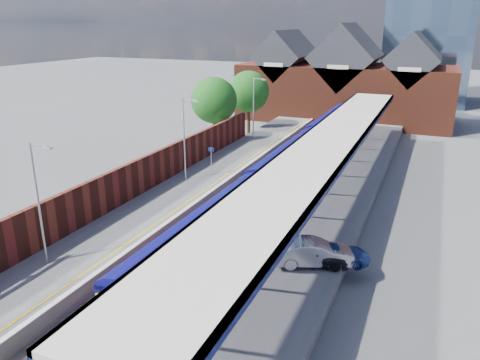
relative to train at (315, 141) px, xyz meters
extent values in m
plane|color=#5B5B5E|center=(-1.49, -5.13, -2.12)|extent=(240.00, 240.00, 0.00)
cube|color=#473D33|center=(-1.49, -15.13, -2.09)|extent=(6.00, 76.00, 0.06)
cube|color=slate|center=(-3.71, -15.13, -2.00)|extent=(0.07, 76.00, 0.14)
cube|color=slate|center=(-2.27, -15.13, -2.00)|extent=(0.07, 76.00, 0.14)
cube|color=slate|center=(-0.71, -15.13, -2.00)|extent=(0.07, 76.00, 0.14)
cube|color=slate|center=(0.73, -15.13, -2.00)|extent=(0.07, 76.00, 0.14)
cube|color=#565659|center=(-6.99, -15.13, -1.62)|extent=(5.00, 76.00, 1.00)
cube|color=#565659|center=(4.51, -15.13, -1.62)|extent=(6.00, 76.00, 1.00)
cube|color=silver|center=(-4.64, -15.13, -1.10)|extent=(0.30, 76.00, 0.05)
cube|color=silver|center=(1.66, -15.13, -1.10)|extent=(0.30, 76.00, 0.05)
cube|color=yellow|center=(-5.24, -15.13, -1.12)|extent=(0.14, 76.00, 0.01)
cube|color=#0D0C59|center=(0.01, -24.78, -0.22)|extent=(3.03, 16.04, 2.50)
cube|color=#0D0C59|center=(0.01, -24.78, 1.03)|extent=(3.03, 16.04, 0.60)
cube|color=#0D0C59|center=(0.01, -8.18, -0.22)|extent=(3.03, 16.04, 2.50)
cube|color=#0D0C59|center=(0.01, -8.18, 1.03)|extent=(3.03, 16.04, 0.60)
cube|color=#0D0C59|center=(0.01, 8.42, -0.22)|extent=(3.03, 16.04, 2.50)
cube|color=#0D0C59|center=(0.01, 8.42, 1.03)|extent=(3.03, 16.04, 0.60)
cube|color=#0D0C59|center=(0.01, 25.02, -0.22)|extent=(3.03, 16.04, 2.50)
cube|color=#0D0C59|center=(0.01, 25.02, 1.03)|extent=(3.03, 16.04, 0.60)
cube|color=black|center=(-1.41, 0.12, 0.23)|extent=(0.04, 60.54, 0.70)
cube|color=orange|center=(-1.42, 0.12, -0.57)|extent=(0.03, 55.27, 0.30)
cube|color=red|center=(-1.43, 0.12, -0.82)|extent=(0.03, 55.27, 0.30)
cube|color=#F2B20C|center=(0.01, -32.70, -0.42)|extent=(2.82, 0.34, 2.10)
cube|color=black|center=(0.01, -32.80, 0.43)|extent=(2.30, 0.19, 0.90)
cube|color=black|center=(0.01, -30.38, -1.82)|extent=(2.00, 2.40, 0.60)
cube|color=black|center=(0.01, 30.62, -1.82)|extent=(2.00, 2.40, 0.60)
cylinder|color=navy|center=(3.51, -32.13, 0.98)|extent=(0.24, 0.24, 4.20)
cylinder|color=navy|center=(3.51, -27.13, 0.98)|extent=(0.24, 0.24, 4.20)
cylinder|color=navy|center=(3.51, -22.13, 0.98)|extent=(0.24, 0.24, 4.20)
cylinder|color=navy|center=(3.51, -17.13, 0.98)|extent=(0.24, 0.24, 4.20)
cylinder|color=navy|center=(3.51, -12.13, 0.98)|extent=(0.24, 0.24, 4.20)
cylinder|color=navy|center=(3.51, -7.13, 0.98)|extent=(0.24, 0.24, 4.20)
cylinder|color=navy|center=(3.51, -2.13, 0.98)|extent=(0.24, 0.24, 4.20)
cylinder|color=navy|center=(3.51, 2.87, 0.98)|extent=(0.24, 0.24, 4.20)
cylinder|color=navy|center=(3.51, 7.87, 0.98)|extent=(0.24, 0.24, 4.20)
cube|color=beige|center=(4.01, -13.13, 3.23)|extent=(4.50, 52.00, 0.25)
cube|color=navy|center=(1.86, -13.13, 3.08)|extent=(0.20, 52.00, 0.55)
cube|color=navy|center=(6.16, -13.13, 3.08)|extent=(0.20, 52.00, 0.55)
cylinder|color=#A5A8AA|center=(-7.99, -29.13, 2.38)|extent=(0.12, 0.12, 7.00)
cube|color=#A5A8AA|center=(-7.39, -29.13, 5.78)|extent=(1.20, 0.08, 0.08)
cube|color=#A5A8AA|center=(-6.79, -29.13, 5.68)|extent=(0.45, 0.18, 0.12)
cylinder|color=#A5A8AA|center=(-7.99, -13.13, 2.38)|extent=(0.12, 0.12, 7.00)
cube|color=#A5A8AA|center=(-7.39, -13.13, 5.78)|extent=(1.20, 0.08, 0.08)
cube|color=#A5A8AA|center=(-6.79, -13.13, 5.68)|extent=(0.45, 0.18, 0.12)
cylinder|color=#A5A8AA|center=(-7.99, 2.87, 2.38)|extent=(0.12, 0.12, 7.00)
cube|color=#A5A8AA|center=(-7.39, 2.87, 5.78)|extent=(1.20, 0.08, 0.08)
cube|color=#A5A8AA|center=(-6.79, 2.87, 5.68)|extent=(0.45, 0.18, 0.12)
cylinder|color=#A5A8AA|center=(-6.49, -11.13, 0.13)|extent=(0.08, 0.08, 2.50)
cube|color=#0C194C|center=(-6.49, -11.13, 1.18)|extent=(0.55, 0.06, 0.35)
cube|color=#5E2718|center=(-9.59, -21.13, 0.28)|extent=(0.35, 50.00, 2.80)
cube|color=#5E2718|center=(-1.49, 22.87, 1.88)|extent=(30.00, 12.00, 8.00)
cube|color=#232328|center=(-10.49, 22.87, 7.08)|extent=(7.13, 12.00, 7.13)
cube|color=#232328|center=(-1.49, 22.87, 7.08)|extent=(9.16, 12.00, 9.16)
cube|color=#232328|center=(7.51, 22.87, 7.08)|extent=(7.13, 12.00, 7.13)
cube|color=beige|center=(-10.49, 16.82, 6.08)|extent=(2.80, 0.15, 0.50)
cube|color=beige|center=(-1.49, 16.82, 6.08)|extent=(2.80, 0.15, 0.50)
cube|color=beige|center=(7.51, 16.82, 6.08)|extent=(2.80, 0.15, 0.50)
cylinder|color=#382314|center=(-11.99, 0.87, -0.12)|extent=(0.44, 0.44, 4.00)
sphere|color=#124514|center=(-11.99, 0.87, 3.38)|extent=(5.20, 5.20, 5.20)
sphere|color=#124514|center=(-11.19, 0.37, 2.68)|extent=(3.20, 3.20, 3.20)
cylinder|color=#382314|center=(-10.99, 8.87, -0.12)|extent=(0.44, 0.44, 4.00)
sphere|color=#124514|center=(-10.99, 8.87, 3.38)|extent=(5.20, 5.20, 5.20)
sphere|color=#124514|center=(-10.19, 8.37, 2.68)|extent=(3.20, 3.20, 3.20)
imported|color=#BBBABF|center=(5.91, -23.49, -0.39)|extent=(4.70, 3.20, 1.47)
imported|color=black|center=(5.60, -23.40, -0.46)|extent=(4.89, 2.85, 1.33)
imported|color=navy|center=(7.01, -22.86, -0.59)|extent=(4.23, 2.96, 1.07)
camera|label=1|loc=(11.18, -46.55, 11.77)|focal=35.00mm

